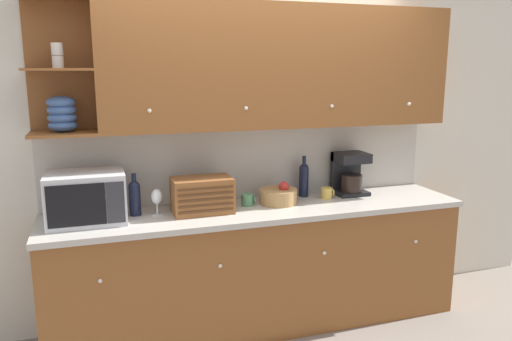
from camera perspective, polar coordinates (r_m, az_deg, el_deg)
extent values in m
plane|color=slate|center=(4.20, -0.91, -15.17)|extent=(24.00, 24.00, 0.00)
cube|color=beige|center=(3.83, -1.11, 2.68)|extent=(5.40, 0.06, 2.60)
cube|color=brown|center=(3.76, 0.43, -11.19)|extent=(3.00, 0.59, 0.87)
cube|color=#B7B2A8|center=(3.60, 0.52, -4.58)|extent=(3.02, 0.62, 0.04)
sphere|color=white|center=(3.24, -17.38, -11.95)|extent=(0.03, 0.03, 0.03)
sphere|color=white|center=(3.32, -4.12, -10.82)|extent=(0.03, 0.03, 0.03)
sphere|color=white|center=(3.57, 7.82, -9.31)|extent=(0.03, 0.03, 0.03)
sphere|color=white|center=(3.94, 17.79, -7.73)|extent=(0.03, 0.03, 0.03)
cube|color=#B7B2A8|center=(3.81, -0.95, 0.99)|extent=(3.00, 0.01, 0.56)
cube|color=brown|center=(3.67, 2.97, 11.76)|extent=(2.58, 0.33, 0.86)
cube|color=brown|center=(3.58, -21.52, 10.99)|extent=(0.42, 0.02, 0.86)
cube|color=brown|center=(3.45, -21.13, 3.99)|extent=(0.42, 0.33, 0.02)
cube|color=brown|center=(3.43, -21.63, 10.70)|extent=(0.42, 0.33, 0.02)
sphere|color=white|center=(3.28, -12.07, 6.71)|extent=(0.03, 0.03, 0.03)
sphere|color=white|center=(3.41, -1.14, 7.14)|extent=(0.03, 0.03, 0.03)
sphere|color=white|center=(3.65, 8.68, 7.31)|extent=(0.03, 0.03, 0.03)
sphere|color=white|center=(3.98, 17.08, 7.28)|extent=(0.03, 0.03, 0.03)
ellipsoid|color=#3D5B93|center=(3.44, -21.19, 4.82)|extent=(0.18, 0.18, 0.08)
ellipsoid|color=#3D5B93|center=(3.44, -21.26, 5.64)|extent=(0.18, 0.18, 0.08)
ellipsoid|color=#3D5B93|center=(3.44, -21.32, 6.46)|extent=(0.18, 0.18, 0.08)
ellipsoid|color=#3D5B93|center=(3.43, -21.38, 7.28)|extent=(0.18, 0.18, 0.08)
cylinder|color=silver|center=(3.43, -21.69, 11.46)|extent=(0.07, 0.07, 0.08)
cylinder|color=silver|center=(3.43, -21.79, 12.78)|extent=(0.07, 0.07, 0.08)
cube|color=silver|center=(3.41, -18.85, -2.92)|extent=(0.49, 0.37, 0.33)
cube|color=black|center=(3.23, -19.83, -3.79)|extent=(0.34, 0.01, 0.26)
cube|color=#2D2D33|center=(3.23, -15.74, -3.54)|extent=(0.11, 0.01, 0.26)
cylinder|color=black|center=(3.49, -13.66, -3.41)|extent=(0.08, 0.08, 0.20)
sphere|color=black|center=(3.46, -13.74, -1.82)|extent=(0.08, 0.08, 0.08)
cylinder|color=black|center=(3.45, -13.79, -0.89)|extent=(0.03, 0.03, 0.07)
cylinder|color=silver|center=(3.48, -11.20, -4.97)|extent=(0.07, 0.07, 0.01)
cylinder|color=silver|center=(3.47, -11.22, -4.35)|extent=(0.01, 0.01, 0.07)
ellipsoid|color=silver|center=(3.45, -11.28, -2.95)|extent=(0.08, 0.08, 0.10)
cube|color=brown|center=(3.47, -6.18, -2.82)|extent=(0.41, 0.25, 0.25)
cube|color=#4B2C16|center=(3.37, -5.69, -4.63)|extent=(0.38, 0.01, 0.02)
cube|color=#4B2C16|center=(3.36, -5.70, -3.99)|extent=(0.38, 0.01, 0.02)
cube|color=#4B2C16|center=(3.35, -5.71, -3.34)|extent=(0.38, 0.01, 0.02)
cube|color=#4B2C16|center=(3.34, -5.73, -2.69)|extent=(0.38, 0.01, 0.02)
cube|color=#4B2C16|center=(3.33, -5.74, -2.03)|extent=(0.38, 0.01, 0.02)
cylinder|color=#4C845B|center=(3.63, -1.01, -3.38)|extent=(0.09, 0.09, 0.09)
torus|color=#4C845B|center=(3.65, -0.27, -3.29)|extent=(0.01, 0.06, 0.06)
cylinder|color=#A87F4C|center=(3.70, 2.55, -2.96)|extent=(0.28, 0.28, 0.11)
sphere|color=red|center=(3.67, 3.19, -1.84)|extent=(0.08, 0.08, 0.08)
cylinder|color=black|center=(3.90, 5.47, -1.35)|extent=(0.07, 0.07, 0.22)
sphere|color=black|center=(3.88, 5.51, 0.25)|extent=(0.07, 0.07, 0.07)
cylinder|color=black|center=(3.87, 5.52, 1.12)|extent=(0.03, 0.03, 0.08)
cylinder|color=gold|center=(3.87, 8.06, -2.57)|extent=(0.09, 0.09, 0.09)
torus|color=gold|center=(3.89, 8.73, -2.48)|extent=(0.01, 0.06, 0.06)
cube|color=black|center=(4.04, 10.70, -2.47)|extent=(0.25, 0.22, 0.03)
cylinder|color=black|center=(4.00, 10.85, -1.39)|extent=(0.17, 0.17, 0.13)
cube|color=black|center=(4.08, 10.20, -0.13)|extent=(0.25, 0.05, 0.33)
cube|color=black|center=(3.98, 10.85, 1.47)|extent=(0.25, 0.22, 0.07)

